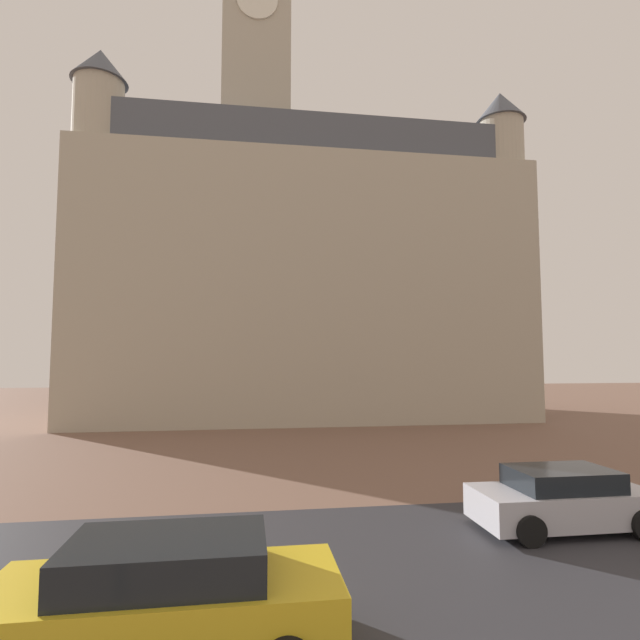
{
  "coord_description": "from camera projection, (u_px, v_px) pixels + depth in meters",
  "views": [
    {
      "loc": [
        -1.63,
        0.06,
        3.89
      ],
      "look_at": [
        0.1,
        11.81,
        4.81
      ],
      "focal_mm": 27.64,
      "sensor_mm": 36.0,
      "label": 1
    }
  ],
  "objects": [
    {
      "name": "street_asphalt_strip",
      "position": [
        339.0,
        581.0,
        8.58
      ],
      "size": [
        120.0,
        8.33,
        0.0
      ],
      "primitive_type": "cube",
      "color": "#2D2D33",
      "rests_on": "ground_plane"
    },
    {
      "name": "landmark_building",
      "position": [
        299.0,
        269.0,
        33.98
      ],
      "size": [
        28.28,
        12.02,
        35.15
      ],
      "color": "#B2A893",
      "rests_on": "ground_plane"
    },
    {
      "name": "car_silver",
      "position": [
        562.0,
        500.0,
        11.25
      ],
      "size": [
        4.01,
        1.93,
        1.37
      ],
      "color": "#B2B2BC",
      "rests_on": "ground_plane"
    },
    {
      "name": "ground_plane",
      "position": [
        328.0,
        555.0,
        9.74
      ],
      "size": [
        120.0,
        120.0,
        0.0
      ],
      "primitive_type": "plane",
      "color": "brown"
    },
    {
      "name": "car_yellow",
      "position": [
        167.0,
        600.0,
        6.45
      ],
      "size": [
        4.58,
        2.0,
        1.52
      ],
      "color": "gold",
      "rests_on": "ground_plane"
    }
  ]
}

